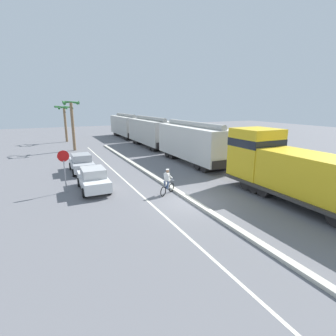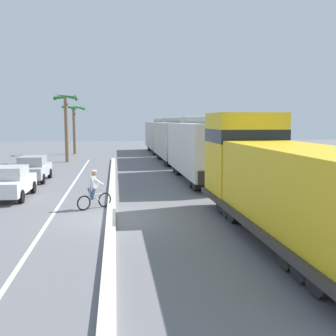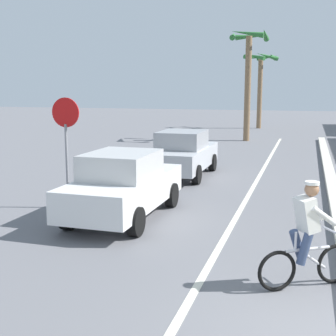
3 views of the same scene
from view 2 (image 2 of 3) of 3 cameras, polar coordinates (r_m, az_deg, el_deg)
ground_plane at (r=15.92m, az=-8.25°, el=-7.27°), size 120.00×120.00×0.00m
median_curb at (r=21.77m, az=-8.11°, el=-3.22°), size 0.36×36.00×0.16m
lane_stripe at (r=21.94m, az=-14.40°, el=-3.49°), size 0.14×36.00×0.01m
locomotive at (r=13.93m, az=15.63°, el=-1.95°), size 3.10×11.61×4.20m
hopper_car_lead at (r=25.45m, az=4.81°, el=2.81°), size 2.90×10.60×4.18m
hopper_car_middle at (r=36.84m, az=0.91°, el=4.09°), size 2.90×10.60×4.18m
hopper_car_trailing at (r=48.33m, az=-1.14°, el=4.76°), size 2.90×10.60×4.18m
parked_car_white at (r=21.14m, az=-21.93°, el=-1.93°), size 1.88×4.22×1.62m
parked_car_silver at (r=26.60m, az=-18.99°, el=-0.09°), size 1.84×4.20×1.62m
cyclist at (r=17.59m, az=-10.71°, el=-3.24°), size 1.46×0.99×1.71m
palm_tree_near at (r=38.02m, az=-14.59°, el=7.62°), size 2.20×2.14×6.45m
palm_tree_far at (r=46.82m, az=-13.50°, el=7.29°), size 2.73×2.79×5.76m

